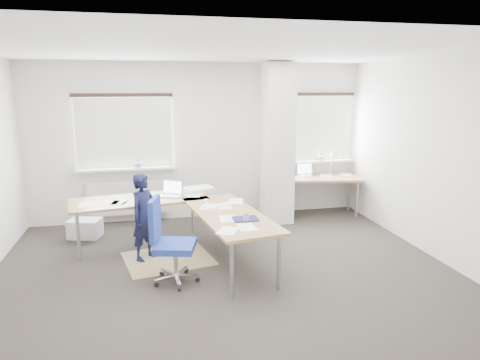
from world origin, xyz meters
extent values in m
plane|color=#2A2522|center=(0.00, 0.00, 0.00)|extent=(6.00, 6.00, 0.00)
cube|color=beige|center=(0.00, 2.50, 1.40)|extent=(6.00, 0.04, 2.80)
cube|color=beige|center=(0.00, -2.50, 1.40)|extent=(6.00, 0.04, 2.80)
cube|color=beige|center=(3.00, 0.00, 1.40)|extent=(0.04, 5.00, 2.80)
cube|color=white|center=(0.00, 0.00, 2.80)|extent=(6.00, 5.00, 0.04)
cube|color=beige|center=(1.30, 1.95, 1.39)|extent=(0.50, 0.50, 2.78)
cube|color=white|center=(-1.30, 2.47, 1.60)|extent=(1.60, 0.04, 1.20)
cube|color=white|center=(-1.30, 2.43, 1.60)|extent=(1.60, 0.02, 1.20)
cube|color=white|center=(-1.30, 2.40, 0.98)|extent=(1.70, 0.20, 0.04)
cube|color=white|center=(2.30, 2.47, 1.60)|extent=(1.20, 0.04, 1.20)
cube|color=white|center=(2.30, 2.43, 1.60)|extent=(1.20, 0.02, 1.20)
cube|color=white|center=(2.30, 2.40, 0.98)|extent=(1.30, 0.20, 0.04)
cube|color=white|center=(-1.30, 2.42, 0.45)|extent=(1.40, 0.10, 0.60)
cylinder|color=#7F4395|center=(-1.10, 2.38, 1.04)|extent=(0.12, 0.12, 0.08)
imported|color=#376528|center=(-1.10, 2.38, 1.08)|extent=(0.09, 0.06, 0.17)
cylinder|color=#B36D45|center=(2.30, 2.38, 1.04)|extent=(0.12, 0.12, 0.08)
imported|color=#376528|center=(2.30, 2.38, 1.08)|extent=(0.09, 0.07, 0.17)
cube|color=olive|center=(-0.71, 0.59, 0.00)|extent=(1.35, 1.21, 0.01)
cube|color=white|center=(-1.97, 1.78, 0.15)|extent=(0.56, 0.46, 0.29)
cube|color=olive|center=(-1.08, 1.24, 0.71)|extent=(2.10, 1.11, 0.04)
cube|color=olive|center=(0.10, 0.22, 0.71)|extent=(1.11, 2.10, 0.04)
cylinder|color=gray|center=(-1.92, 0.80, 0.34)|extent=(0.05, 0.05, 0.69)
cylinder|color=gray|center=(-2.02, 1.40, 0.34)|extent=(0.05, 0.05, 0.69)
cylinder|color=gray|center=(-0.24, 1.69, 0.34)|extent=(0.05, 0.05, 0.69)
cylinder|color=gray|center=(-0.06, -0.72, 0.34)|extent=(0.05, 0.05, 0.69)
cylinder|color=gray|center=(0.54, -0.62, 0.34)|extent=(0.05, 0.05, 0.69)
cylinder|color=gray|center=(0.25, 1.16, 0.34)|extent=(0.05, 0.05, 0.69)
cube|color=#B7B7BC|center=(-0.62, 1.29, 0.74)|extent=(0.40, 0.35, 0.01)
cube|color=#B7B7BC|center=(-0.57, 1.40, 0.85)|extent=(0.32, 0.18, 0.22)
cube|color=silver|center=(-0.57, 1.40, 0.85)|extent=(0.28, 0.15, 0.19)
cube|color=white|center=(0.02, 0.58, 0.74)|extent=(0.46, 0.29, 0.02)
cube|color=#16193E|center=(0.25, -0.09, 0.74)|extent=(0.33, 0.25, 0.01)
cube|color=silver|center=(-0.16, 1.50, 0.77)|extent=(0.52, 0.44, 0.07)
imported|color=white|center=(-0.14, 0.75, 0.76)|extent=(0.07, 0.07, 0.07)
cylinder|color=silver|center=(0.23, -0.22, 0.78)|extent=(0.07, 0.07, 0.10)
cube|color=olive|center=(2.25, 2.15, 0.71)|extent=(1.50, 0.93, 0.04)
cylinder|color=gray|center=(1.62, 2.01, 0.34)|extent=(0.05, 0.05, 0.69)
cylinder|color=gray|center=(2.80, 1.80, 0.34)|extent=(0.05, 0.05, 0.69)
cylinder|color=gray|center=(1.70, 2.50, 0.34)|extent=(0.05, 0.05, 0.69)
cylinder|color=gray|center=(2.88, 2.29, 0.34)|extent=(0.05, 0.05, 0.69)
cube|color=#B7B7BC|center=(1.99, 2.27, 0.74)|extent=(0.36, 0.27, 0.01)
cube|color=#B7B7BC|center=(1.98, 2.38, 0.85)|extent=(0.33, 0.08, 0.22)
cube|color=silver|center=(1.98, 2.38, 0.85)|extent=(0.29, 0.06, 0.19)
cylinder|color=white|center=(2.49, 2.33, 0.74)|extent=(0.10, 0.10, 0.02)
cylinder|color=white|center=(2.49, 2.33, 0.93)|extent=(0.02, 0.16, 0.38)
cylinder|color=white|center=(2.49, 2.21, 1.15)|extent=(0.02, 0.29, 0.13)
cone|color=white|center=(2.49, 2.07, 1.13)|extent=(0.14, 0.16, 0.17)
cube|color=navy|center=(-0.65, -0.17, 0.47)|extent=(0.58, 0.58, 0.08)
cube|color=navy|center=(-0.88, -0.11, 0.82)|extent=(0.16, 0.41, 0.51)
cylinder|color=silver|center=(-0.65, -0.17, 0.28)|extent=(0.06, 0.06, 0.35)
cylinder|color=black|center=(-0.40, -0.24, 0.04)|extent=(0.07, 0.05, 0.06)
cylinder|color=black|center=(-0.51, 0.06, 0.04)|extent=(0.06, 0.07, 0.06)
cylinder|color=black|center=(-0.82, 0.04, 0.04)|extent=(0.06, 0.07, 0.06)
cylinder|color=black|center=(-0.90, -0.26, 0.04)|extent=(0.07, 0.05, 0.06)
cylinder|color=black|center=(-0.64, -0.43, 0.04)|extent=(0.03, 0.06, 0.06)
imported|color=black|center=(-1.02, 0.67, 0.62)|extent=(0.52, 0.53, 1.23)
camera|label=1|loc=(-0.94, -5.16, 2.40)|focal=32.00mm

